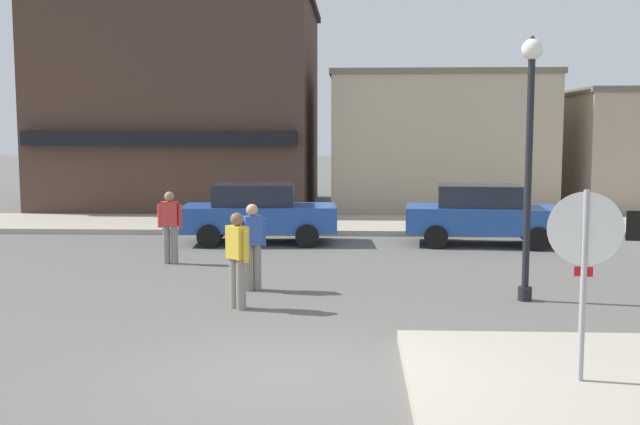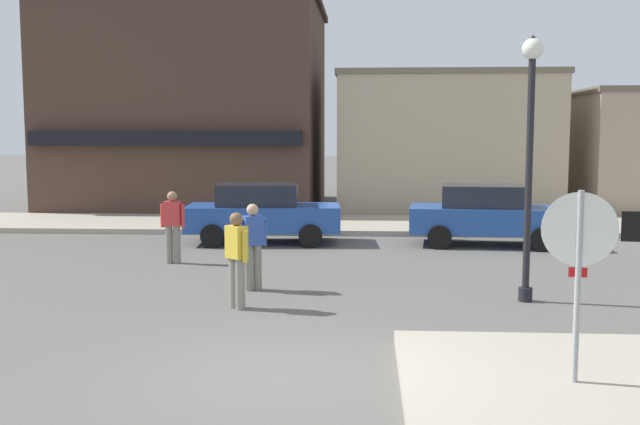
# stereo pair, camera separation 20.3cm
# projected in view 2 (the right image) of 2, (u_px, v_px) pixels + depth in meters

# --- Properties ---
(ground_plane) EXTENTS (160.00, 160.00, 0.00)m
(ground_plane) POSITION_uv_depth(u_px,v_px,m) (284.00, 377.00, 8.98)
(ground_plane) COLOR #5B5954
(kerb_far) EXTENTS (80.00, 4.00, 0.15)m
(kerb_far) POSITION_uv_depth(u_px,v_px,m) (334.00, 225.00, 23.01)
(kerb_far) COLOR #A89E8C
(kerb_far) RESTS_ON ground
(stop_sign) EXTENTS (0.81, 0.14, 2.30)m
(stop_sign) POSITION_uv_depth(u_px,v_px,m) (578.00, 261.00, 8.22)
(stop_sign) COLOR #9E9EA3
(stop_sign) RESTS_ON ground
(lamp_post) EXTENTS (0.36, 0.36, 4.54)m
(lamp_post) POSITION_uv_depth(u_px,v_px,m) (530.00, 130.00, 12.66)
(lamp_post) COLOR black
(lamp_post) RESTS_ON ground
(parked_car_nearest) EXTENTS (4.10, 2.08, 1.56)m
(parked_car_nearest) POSITION_uv_depth(u_px,v_px,m) (262.00, 212.00, 19.67)
(parked_car_nearest) COLOR #234C9E
(parked_car_nearest) RESTS_ON ground
(parked_car_second) EXTENTS (4.14, 2.16, 1.56)m
(parked_car_second) POSITION_uv_depth(u_px,v_px,m) (487.00, 214.00, 19.26)
(parked_car_second) COLOR #234C9E
(parked_car_second) RESTS_ON ground
(pedestrian_crossing_near) EXTENTS (0.55, 0.23, 1.61)m
(pedestrian_crossing_near) POSITION_uv_depth(u_px,v_px,m) (173.00, 225.00, 16.62)
(pedestrian_crossing_near) COLOR gray
(pedestrian_crossing_near) RESTS_ON ground
(pedestrian_crossing_far) EXTENTS (0.52, 0.38, 1.61)m
(pedestrian_crossing_far) POSITION_uv_depth(u_px,v_px,m) (253.00, 244.00, 13.80)
(pedestrian_crossing_far) COLOR gray
(pedestrian_crossing_far) RESTS_ON ground
(pedestrian_kerb_side) EXTENTS (0.46, 0.45, 1.61)m
(pedestrian_kerb_side) POSITION_uv_depth(u_px,v_px,m) (237.00, 257.00, 12.35)
(pedestrian_kerb_side) COLOR gray
(pedestrian_kerb_side) RESTS_ON ground
(building_corner_shop) EXTENTS (9.99, 9.26, 7.92)m
(building_corner_shop) POSITION_uv_depth(u_px,v_px,m) (195.00, 105.00, 29.27)
(building_corner_shop) COLOR #473328
(building_corner_shop) RESTS_ON ground
(building_storefront_left_near) EXTENTS (7.93, 5.76, 5.05)m
(building_storefront_left_near) POSITION_uv_depth(u_px,v_px,m) (443.00, 142.00, 27.98)
(building_storefront_left_near) COLOR tan
(building_storefront_left_near) RESTS_ON ground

